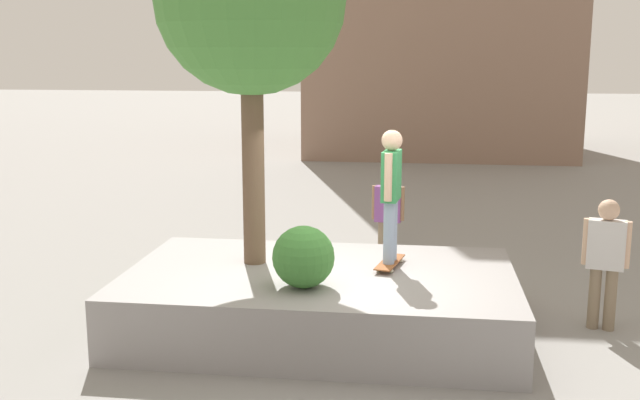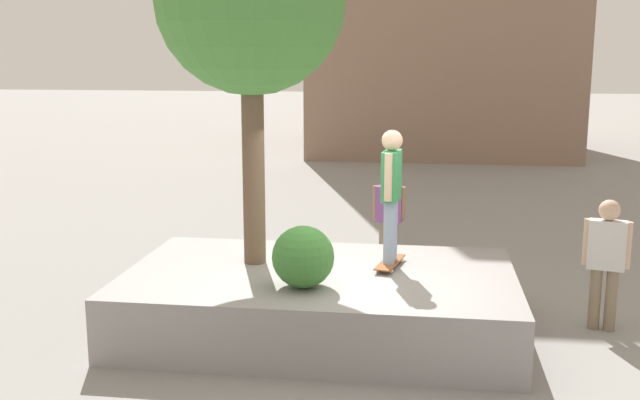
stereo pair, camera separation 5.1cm
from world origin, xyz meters
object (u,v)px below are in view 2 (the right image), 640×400
Objects in this scene: planter_ledge at (320,301)px; skateboarder at (391,187)px; passerby_with_bag at (389,212)px; pedestrian_crossing at (606,256)px; skateboard at (390,263)px; plaza_tree at (251,1)px.

planter_ledge is 2.88× the size of skateboarder.
pedestrian_crossing reaches higher than passerby_with_bag.
passerby_with_bag reaches higher than skateboard.
skateboarder is (-1.73, -0.02, -2.23)m from plaza_tree.
plaza_tree reaches higher than planter_ledge.
pedestrian_crossing is (-4.39, -0.25, -3.08)m from plaza_tree.
skateboard is at bearing -90.00° from skateboarder.
skateboarder is at bearing -159.49° from planter_ledge.
plaza_tree is 3.64m from skateboard.
planter_ledge is at bearing 77.14° from passerby_with_bag.
planter_ledge is at bearing 161.35° from plaza_tree.
pedestrian_crossing is (-2.66, -0.23, -0.84)m from skateboarder.
passerby_with_bag is at bearing -119.90° from plaza_tree.
plaza_tree is 2.68× the size of pedestrian_crossing.
passerby_with_bag is (0.15, -2.74, 0.07)m from skateboard.
planter_ledge is 2.87× the size of pedestrian_crossing.
skateboarder is 1.00× the size of pedestrian_crossing.
skateboarder reaches higher than planter_ledge.
skateboard is 2.67m from pedestrian_crossing.
passerby_with_bag reaches higher than planter_ledge.
planter_ledge is 5.78× the size of skateboard.
skateboard is at bearing -159.49° from planter_ledge.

